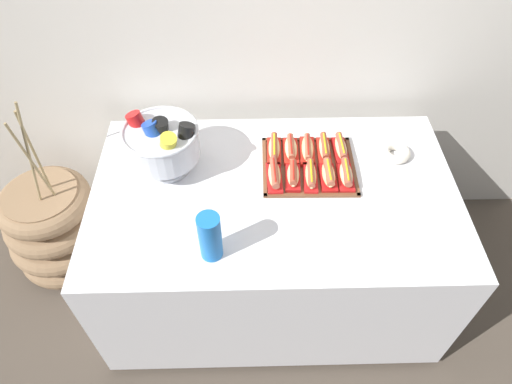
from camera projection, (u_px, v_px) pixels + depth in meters
ground_plane at (270, 283)px, 2.49m from camera, size 10.00×10.00×0.00m
buffet_table at (272, 240)px, 2.19m from camera, size 1.56×0.94×0.77m
floor_vase at (58, 227)px, 2.42m from camera, size 0.54×0.54×1.08m
serving_tray at (308, 166)px, 2.00m from camera, size 0.41×0.37×0.01m
hot_dog_0 at (275, 175)px, 1.92m from camera, size 0.07×0.18×0.06m
hot_dog_1 at (293, 175)px, 1.92m from camera, size 0.07×0.16×0.06m
hot_dog_2 at (311, 175)px, 1.92m from camera, size 0.07×0.18×0.06m
hot_dog_3 at (328, 175)px, 1.92m from camera, size 0.07×0.16×0.07m
hot_dog_4 at (346, 175)px, 1.92m from camera, size 0.07×0.16×0.06m
hot_dog_5 at (274, 149)px, 2.03m from camera, size 0.07×0.18×0.06m
hot_dog_6 at (291, 149)px, 2.03m from camera, size 0.07×0.17×0.06m
hot_dog_7 at (307, 149)px, 2.04m from camera, size 0.08×0.19×0.06m
hot_dog_8 at (324, 148)px, 2.03m from camera, size 0.06×0.17×0.06m
hot_dog_9 at (341, 148)px, 2.03m from camera, size 0.06×0.17×0.06m
punch_bowl at (162, 142)px, 1.89m from camera, size 0.32×0.32×0.27m
cup_stack at (210, 237)px, 1.62m from camera, size 0.09×0.09×0.21m
donut at (396, 153)px, 2.04m from camera, size 0.13×0.13×0.04m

